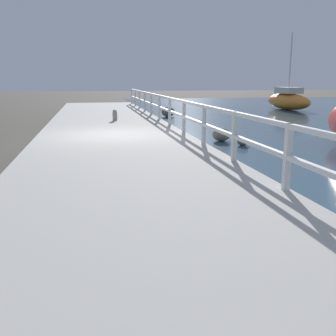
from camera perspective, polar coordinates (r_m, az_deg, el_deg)
The scene contains 8 objects.
ground_plane at distance 12.62m, azimuth -7.84°, elevation 3.41°, with size 120.00×120.00×0.00m, color #4C473D.
dock_walkway at distance 12.60m, azimuth -7.86°, elevation 4.11°, with size 4.75×36.00×0.32m.
railing at distance 12.83m, azimuth 2.31°, elevation 8.26°, with size 0.10×32.50×1.05m.
boulder_far_strip at distance 12.50m, azimuth 10.79°, elevation 3.85°, with size 0.37×0.33×0.28m.
boulder_near_dock at distance 21.87m, azimuth 0.01°, elevation 8.15°, with size 0.74×0.66×0.55m.
boulder_upstream at distance 13.28m, azimuth 7.75°, elevation 4.85°, with size 0.60×0.54×0.45m.
mooring_bollard at distance 16.89m, azimuth -7.72°, elevation 7.62°, with size 0.20×0.20×0.47m.
sailboat_orange at distance 28.49m, azimuth 17.01°, elevation 9.39°, with size 1.61×5.17×5.07m.
Camera 1 is at (-0.70, -12.44, 2.02)m, focal length 42.00 mm.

